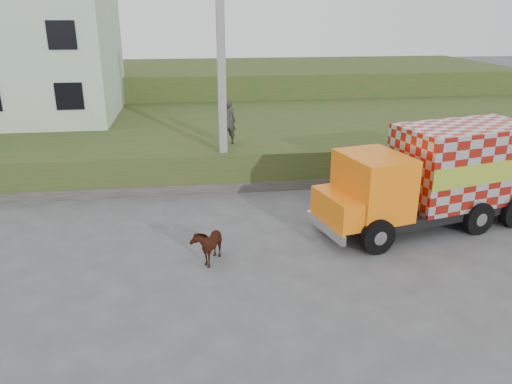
{
  "coord_description": "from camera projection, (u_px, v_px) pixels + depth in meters",
  "views": [
    {
      "loc": [
        -2.25,
        -14.2,
        6.69
      ],
      "look_at": [
        -0.28,
        0.43,
        1.3
      ],
      "focal_mm": 35.0,
      "sensor_mm": 36.0,
      "label": 1
    }
  ],
  "objects": [
    {
      "name": "embankment_far",
      "position": [
        220.0,
        87.0,
        35.76
      ],
      "size": [
        40.0,
        12.0,
        3.0
      ],
      "primitive_type": "cube",
      "color": "#254C19",
      "rests_on": "ground"
    },
    {
      "name": "building",
      "position": [
        11.0,
        57.0,
        24.97
      ],
      "size": [
        10.0,
        8.0,
        6.0
      ],
      "primitive_type": "cube",
      "color": "#B2CCAE",
      "rests_on": "embankment"
    },
    {
      "name": "ground",
      "position": [
        266.0,
        235.0,
        15.79
      ],
      "size": [
        120.0,
        120.0,
        0.0
      ],
      "primitive_type": "plane",
      "color": "#474749",
      "rests_on": "ground"
    },
    {
      "name": "embankment",
      "position": [
        236.0,
        137.0,
        24.85
      ],
      "size": [
        40.0,
        12.0,
        1.5
      ],
      "primitive_type": "cube",
      "color": "#254C19",
      "rests_on": "ground"
    },
    {
      "name": "utility_pole",
      "position": [
        222.0,
        85.0,
        18.55
      ],
      "size": [
        1.2,
        0.3,
        8.0
      ],
      "color": "gray",
      "rests_on": "ground"
    },
    {
      "name": "cow",
      "position": [
        208.0,
        243.0,
        13.99
      ],
      "size": [
        1.06,
        1.4,
        1.08
      ],
      "primitive_type": "imported",
      "rotation": [
        0.0,
        0.0,
        -0.43
      ],
      "color": "black",
      "rests_on": "ground"
    },
    {
      "name": "retaining_strip",
      "position": [
        199.0,
        188.0,
        19.38
      ],
      "size": [
        16.0,
        0.5,
        0.4
      ],
      "primitive_type": "cube",
      "color": "#595651",
      "rests_on": "ground"
    },
    {
      "name": "cargo_truck",
      "position": [
        438.0,
        176.0,
        16.03
      ],
      "size": [
        7.64,
        3.95,
        3.26
      ],
      "rotation": [
        0.0,
        0.0,
        0.24
      ],
      "color": "black",
      "rests_on": "ground"
    },
    {
      "name": "pedestrian",
      "position": [
        228.0,
        122.0,
        20.27
      ],
      "size": [
        0.73,
        0.54,
        1.84
      ],
      "primitive_type": "imported",
      "rotation": [
        0.0,
        0.0,
        3.29
      ],
      "color": "#302D2A",
      "rests_on": "embankment"
    }
  ]
}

